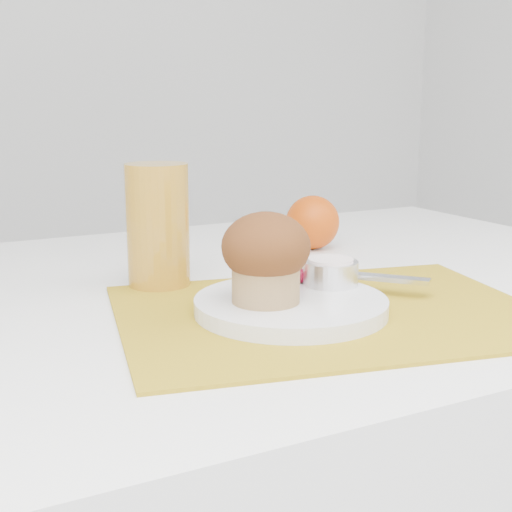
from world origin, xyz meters
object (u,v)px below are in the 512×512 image
plate (291,305)px  orange (312,222)px  juice_glass (158,226)px  muffin (266,256)px

plate → orange: 0.35m
plate → juice_glass: juice_glass is taller
juice_glass → muffin: (0.05, -0.18, -0.01)m
orange → juice_glass: (-0.29, -0.11, 0.03)m
muffin → plate: bearing=0.2°
orange → juice_glass: juice_glass is taller
plate → muffin: size_ratio=2.18×
orange → plate: bearing=-125.6°
orange → juice_glass: bearing=-159.6°
juice_glass → plate: bearing=-65.1°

